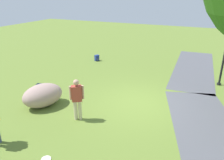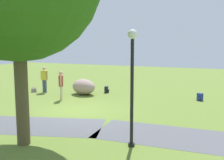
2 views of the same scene
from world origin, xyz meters
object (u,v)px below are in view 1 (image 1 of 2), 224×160
Objects in this scene: backpack_by_boulder at (40,88)px; spare_backpack_on_lawn at (97,58)px; man_near_boulder at (77,97)px; lawn_boulder at (43,95)px; frisbee_on_grass at (46,159)px.

backpack_by_boulder is 1.00× the size of spare_backpack_on_lawn.
man_near_boulder is at bearing 65.57° from backpack_by_boulder.
lawn_boulder is at bearing -99.71° from man_near_boulder.
man_near_boulder is at bearing 22.68° from spare_backpack_on_lawn.
spare_backpack_on_lawn is at bearing -157.32° from man_near_boulder.
backpack_by_boulder is (-1.02, -1.07, -0.28)m from lawn_boulder.
man_near_boulder is 3.97× the size of backpack_by_boulder.
backpack_by_boulder is at bearing -0.64° from spare_backpack_on_lawn.
man_near_boulder is at bearing -171.62° from frisbee_on_grass.
man_near_boulder is 2.41m from frisbee_on_grass.
lawn_boulder is 4.95× the size of spare_backpack_on_lawn.
backpack_by_boulder is at bearing -133.61° from lawn_boulder.
spare_backpack_on_lawn is 1.44× the size of frisbee_on_grass.
backpack_by_boulder is (-1.35, -2.97, -0.72)m from man_near_boulder.
man_near_boulder is 3.97× the size of spare_backpack_on_lawn.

